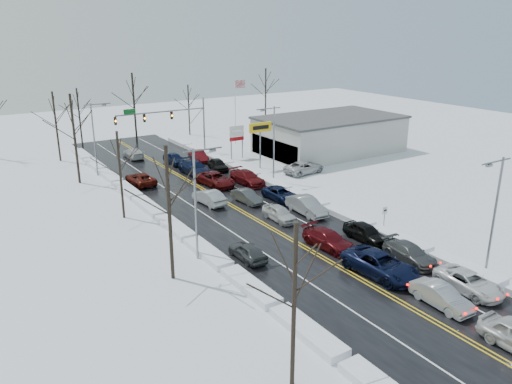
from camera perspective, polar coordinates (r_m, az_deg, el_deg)
ground at (r=47.50m, az=0.40°, el=-3.40°), size 160.00×160.00×0.00m
road_surface at (r=49.08m, az=-0.87°, el=-2.66°), size 14.00×84.00×0.01m
snow_bank_left at (r=45.83m, az=-9.00°, el=-4.47°), size 1.49×72.00×0.53m
snow_bank_right at (r=53.22m, az=6.10°, el=-1.08°), size 1.49×72.00×0.53m
traffic_signal_mast at (r=71.60m, az=-9.64°, el=8.31°), size 13.28×0.39×8.00m
tires_plus_sign at (r=64.51m, az=0.49°, el=7.05°), size 3.20×0.34×6.00m
used_vehicles_sign at (r=69.85m, az=-2.22°, el=6.51°), size 2.20×0.22×4.65m
speed_limit_sign at (r=46.22m, az=14.49°, el=-2.47°), size 0.55×0.09×2.35m
flagpole at (r=78.52m, az=-2.28°, el=9.75°), size 1.87×1.20×10.00m
dealership_building at (r=74.54m, az=8.39°, el=6.56°), size 20.40×12.40×5.30m
streetlight_se at (r=39.49m, az=25.56°, el=-1.62°), size 3.20×0.25×9.00m
streetlight_ne at (r=58.37m, az=1.90°, el=6.17°), size 3.20×0.25×9.00m
streetlight_sw at (r=38.57m, az=-6.69°, el=-0.34°), size 3.20×0.25×9.00m
streetlight_nw at (r=64.18m, az=-17.90°, el=6.40°), size 3.20×0.25×9.00m
tree_left_a at (r=24.22m, az=4.46°, el=-9.46°), size 3.60×3.60×9.00m
tree_left_b at (r=35.08m, az=-10.04°, el=0.48°), size 4.00×4.00×10.00m
tree_left_c at (r=48.41m, az=-15.39°, el=3.74°), size 3.40×3.40×8.50m
tree_left_d at (r=61.24m, az=-20.20°, el=7.57°), size 4.20×4.20×10.50m
tree_left_e at (r=73.05m, az=-22.02°, el=8.37°), size 3.80×3.80×9.50m
tree_far_b at (r=80.85m, az=-19.65°, el=9.22°), size 3.60×3.60×9.00m
tree_far_c at (r=80.95m, az=-13.84°, el=10.76°), size 4.40×4.40×11.00m
tree_far_d at (r=86.27m, az=-7.73°, el=10.38°), size 3.40×3.40×8.50m
tree_far_e at (r=94.35m, az=1.11°, el=12.05°), size 4.20×4.20×10.50m
queued_car_1 at (r=36.04m, az=20.30°, el=-12.10°), size 1.69×4.42×1.44m
queued_car_2 at (r=38.83m, az=13.94°, el=-9.16°), size 3.27×6.32×1.70m
queued_car_3 at (r=42.50m, az=8.23°, el=-6.30°), size 2.41×5.22×1.48m
queued_car_4 at (r=47.88m, az=2.68°, el=-3.24°), size 1.73×4.22×1.43m
queued_car_5 at (r=52.63m, az=-1.05°, el=-1.20°), size 1.78×4.19×1.34m
queued_car_6 at (r=58.46m, az=-4.62°, el=0.75°), size 3.20×5.79×1.53m
queued_car_7 at (r=63.16m, az=-7.00°, el=2.01°), size 2.57×5.85×1.67m
queued_car_8 at (r=68.42m, az=-9.27°, el=3.17°), size 1.93×4.52×1.52m
queued_car_10 at (r=38.58m, az=23.06°, el=-10.36°), size 2.54×5.08×1.38m
queued_car_11 at (r=41.52m, az=17.09°, el=-7.59°), size 2.32×5.00×1.41m
queued_car_12 at (r=44.43m, az=12.39°, el=-5.43°), size 1.84×4.50×1.53m
queued_car_13 at (r=49.74m, az=5.79°, el=-2.47°), size 1.97×5.17×1.68m
queued_car_14 at (r=53.42m, az=2.86°, el=-0.92°), size 2.29×4.88×1.35m
queued_car_15 at (r=58.82m, az=-1.00°, el=0.92°), size 2.47×5.50×1.57m
queued_car_16 at (r=64.92m, az=-4.36°, el=2.54°), size 2.27×4.46×1.45m
queued_car_17 at (r=69.54m, az=-6.56°, el=3.54°), size 2.01×4.62×1.48m
oncoming_car_0 at (r=52.40m, az=-5.35°, el=-1.37°), size 1.94×4.71×1.52m
oncoming_car_1 at (r=60.23m, az=-13.01°, el=0.86°), size 2.58×5.17×1.41m
oncoming_car_2 at (r=72.79m, az=-13.81°, el=3.79°), size 2.07×4.92×1.42m
oncoming_car_3 at (r=40.09m, az=-0.96°, el=-7.67°), size 1.67×4.09×1.39m
parked_car_0 at (r=63.54m, az=5.52°, el=2.16°), size 5.77×3.12×1.54m
parked_car_1 at (r=69.26m, az=5.01°, el=3.53°), size 2.46×5.49×1.56m
parked_car_2 at (r=72.89m, az=1.02°, el=4.34°), size 2.10×4.87×1.64m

